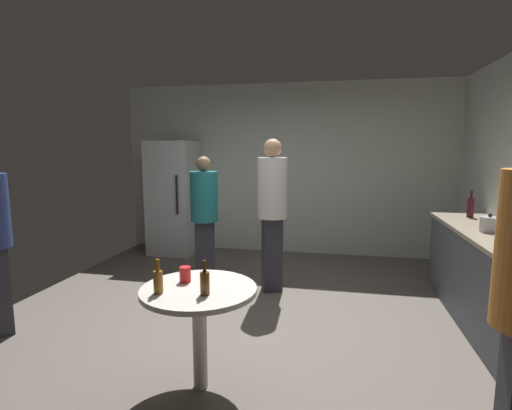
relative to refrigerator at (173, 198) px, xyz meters
name	(u,v)px	position (x,y,z in m)	size (l,w,h in m)	color
ground_plane	(251,322)	(1.75, -2.20, -0.95)	(5.20, 5.20, 0.10)	#5B544C
wall_back	(285,169)	(1.75, 0.43, 0.45)	(5.32, 0.06, 2.70)	beige
refrigerator	(173,198)	(0.00, 0.00, 0.00)	(0.70, 0.68, 1.80)	silver
kitchen_counter	(490,277)	(4.03, -1.81, -0.45)	(0.64, 2.23, 0.90)	#4C515B
kettle	(490,224)	(3.99, -1.84, 0.07)	(0.24, 0.17, 0.18)	#B2B2B7
wine_bottle_on_counter	(471,207)	(4.07, -1.01, 0.12)	(0.08, 0.08, 0.31)	#3F141E
foreground_table	(199,302)	(1.65, -3.39, -0.27)	(0.80, 0.80, 0.73)	beige
beer_bottle_amber	(158,281)	(1.42, -3.54, -0.08)	(0.06, 0.06, 0.23)	#8C5919
beer_bottle_brown	(205,282)	(1.73, -3.50, -0.08)	(0.06, 0.06, 0.23)	#593314
plastic_cup_red	(185,274)	(1.51, -3.30, -0.11)	(0.08, 0.08, 0.11)	red
person_in_white_shirt	(272,203)	(1.84, -1.41, 0.15)	(0.45, 0.45, 1.79)	#2D2D38
person_in_teal_shirt	(204,210)	(0.95, -1.25, 0.02)	(0.38, 0.38, 1.59)	#2D2D38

